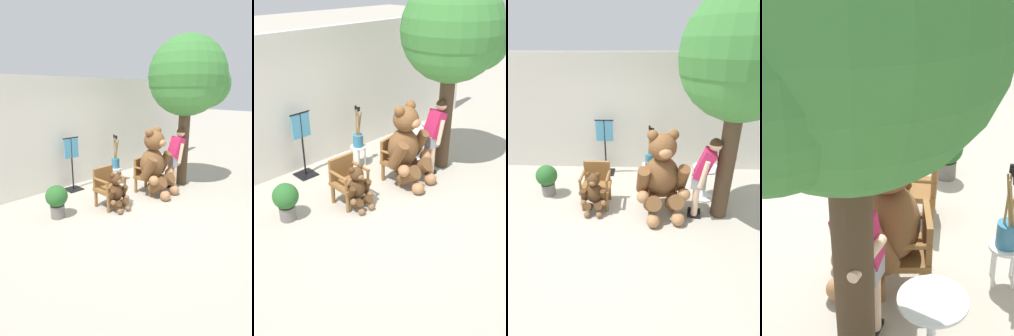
# 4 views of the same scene
# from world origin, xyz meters

# --- Properties ---
(ground_plane) EXTENTS (60.00, 60.00, 0.00)m
(ground_plane) POSITION_xyz_m (0.00, 0.00, 0.00)
(ground_plane) COLOR #A8A091
(back_wall) EXTENTS (10.00, 0.16, 2.80)m
(back_wall) POSITION_xyz_m (0.00, 2.40, 1.40)
(back_wall) COLOR silver
(back_wall) RESTS_ON ground
(wooden_chair_left) EXTENTS (0.56, 0.52, 0.86)m
(wooden_chair_left) POSITION_xyz_m (-0.63, 0.62, 0.46)
(wooden_chair_left) COLOR brown
(wooden_chair_left) RESTS_ON ground
(wooden_chair_right) EXTENTS (0.63, 0.60, 0.86)m
(wooden_chair_right) POSITION_xyz_m (0.62, 0.62, 0.46)
(wooden_chair_right) COLOR brown
(wooden_chair_right) RESTS_ON ground
(teddy_bear_large) EXTENTS (1.01, 1.00, 1.64)m
(teddy_bear_large) POSITION_xyz_m (0.64, 0.35, 0.80)
(teddy_bear_large) COLOR brown
(teddy_bear_large) RESTS_ON ground
(teddy_bear_small) EXTENTS (0.50, 0.47, 0.83)m
(teddy_bear_small) POSITION_xyz_m (-0.63, 0.33, 0.41)
(teddy_bear_small) COLOR #4C3019
(teddy_bear_small) RESTS_ON ground
(person_visitor) EXTENTS (0.80, 0.48, 1.56)m
(person_visitor) POSITION_xyz_m (1.36, 0.28, 0.92)
(person_visitor) COLOR black
(person_visitor) RESTS_ON ground
(white_stool) EXTENTS (0.34, 0.34, 0.46)m
(white_stool) POSITION_xyz_m (0.44, 1.56, 0.36)
(white_stool) COLOR silver
(white_stool) RESTS_ON ground
(brush_bucket) EXTENTS (0.22, 0.22, 0.90)m
(brush_bucket) POSITION_xyz_m (0.44, 1.56, 0.66)
(brush_bucket) COLOR teal
(brush_bucket) RESTS_ON white_stool
(round_side_table) EXTENTS (0.56, 0.56, 0.72)m
(round_side_table) POSITION_xyz_m (1.57, 0.90, 0.45)
(round_side_table) COLOR silver
(round_side_table) RESTS_ON ground
(patio_tree) EXTENTS (2.03, 1.93, 3.77)m
(patio_tree) POSITION_xyz_m (1.83, 0.28, 2.73)
(patio_tree) COLOR #473523
(patio_tree) RESTS_ON ground
(potted_plant) EXTENTS (0.44, 0.44, 0.68)m
(potted_plant) POSITION_xyz_m (-1.73, 0.91, 0.40)
(potted_plant) COLOR slate
(potted_plant) RESTS_ON ground
(clothing_display_stand) EXTENTS (0.44, 0.40, 1.36)m
(clothing_display_stand) POSITION_xyz_m (-0.64, 2.00, 0.72)
(clothing_display_stand) COLOR black
(clothing_display_stand) RESTS_ON ground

